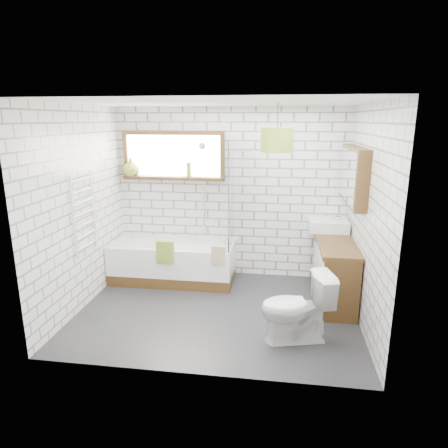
# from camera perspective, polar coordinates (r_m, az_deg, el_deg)

# --- Properties ---
(floor) EXTENTS (3.40, 2.60, 0.01)m
(floor) POSITION_cam_1_polar(r_m,az_deg,el_deg) (5.12, -0.99, -12.31)
(floor) COLOR black
(floor) RESTS_ON ground
(ceiling) EXTENTS (3.40, 2.60, 0.01)m
(ceiling) POSITION_cam_1_polar(r_m,az_deg,el_deg) (4.56, -1.14, 17.05)
(ceiling) COLOR white
(ceiling) RESTS_ON ground
(wall_back) EXTENTS (3.40, 0.01, 2.50)m
(wall_back) POSITION_cam_1_polar(r_m,az_deg,el_deg) (5.95, 0.97, 4.35)
(wall_back) COLOR white
(wall_back) RESTS_ON ground
(wall_front) EXTENTS (3.40, 0.01, 2.50)m
(wall_front) POSITION_cam_1_polar(r_m,az_deg,el_deg) (3.45, -4.56, -3.41)
(wall_front) COLOR white
(wall_front) RESTS_ON ground
(wall_left) EXTENTS (0.01, 2.60, 2.50)m
(wall_left) POSITION_cam_1_polar(r_m,az_deg,el_deg) (5.23, -19.85, 2.03)
(wall_left) COLOR white
(wall_left) RESTS_ON ground
(wall_right) EXTENTS (0.01, 2.60, 2.50)m
(wall_right) POSITION_cam_1_polar(r_m,az_deg,el_deg) (4.72, 19.82, 0.74)
(wall_right) COLOR white
(wall_right) RESTS_ON ground
(window) EXTENTS (1.52, 0.16, 0.68)m
(window) POSITION_cam_1_polar(r_m,az_deg,el_deg) (5.99, -7.27, 9.63)
(window) COLOR #392310
(window) RESTS_ON wall_back
(towel_radiator) EXTENTS (0.06, 0.52, 1.00)m
(towel_radiator) POSITION_cam_1_polar(r_m,az_deg,el_deg) (5.22, -19.36, 1.49)
(towel_radiator) COLOR white
(towel_radiator) RESTS_ON wall_left
(mirror_cabinet) EXTENTS (0.16, 1.20, 0.70)m
(mirror_cabinet) POSITION_cam_1_polar(r_m,az_deg,el_deg) (5.22, 18.02, 6.63)
(mirror_cabinet) COLOR #392310
(mirror_cabinet) RESTS_ON wall_right
(shower_riser) EXTENTS (0.02, 0.02, 1.30)m
(shower_riser) POSITION_cam_1_polar(r_m,az_deg,el_deg) (5.95, -2.92, 5.32)
(shower_riser) COLOR silver
(shower_riser) RESTS_ON wall_back
(bathtub) EXTENTS (1.78, 0.78, 0.58)m
(bathtub) POSITION_cam_1_polar(r_m,az_deg,el_deg) (5.98, -7.24, -5.28)
(bathtub) COLOR white
(bathtub) RESTS_ON floor
(shower_screen) EXTENTS (0.02, 0.72, 1.50)m
(shower_screen) POSITION_cam_1_polar(r_m,az_deg,el_deg) (5.54, 1.14, 4.37)
(shower_screen) COLOR white
(shower_screen) RESTS_ON bathtub
(towel_green) EXTENTS (0.24, 0.06, 0.32)m
(towel_green) POSITION_cam_1_polar(r_m,az_deg,el_deg) (5.53, -8.41, -4.04)
(towel_green) COLOR olive
(towel_green) RESTS_ON bathtub
(towel_beige) EXTENTS (0.19, 0.05, 0.25)m
(towel_beige) POSITION_cam_1_polar(r_m,az_deg,el_deg) (5.37, -0.80, -4.45)
(towel_beige) COLOR tan
(towel_beige) RESTS_ON bathtub
(vanity) EXTENTS (0.46, 1.42, 0.81)m
(vanity) POSITION_cam_1_polar(r_m,az_deg,el_deg) (5.48, 15.48, -6.30)
(vanity) COLOR #392310
(vanity) RESTS_ON floor
(basin) EXTENTS (0.53, 0.46, 0.15)m
(basin) POSITION_cam_1_polar(r_m,az_deg,el_deg) (5.78, 14.66, -0.12)
(basin) COLOR white
(basin) RESTS_ON vanity
(tap) EXTENTS (0.04, 0.04, 0.16)m
(tap) POSITION_cam_1_polar(r_m,az_deg,el_deg) (5.78, 16.27, 0.34)
(tap) COLOR silver
(tap) RESTS_ON vanity
(toilet) EXTENTS (0.60, 0.83, 0.76)m
(toilet) POSITION_cam_1_polar(r_m,az_deg,el_deg) (4.40, 10.27, -11.69)
(toilet) COLOR white
(toilet) RESTS_ON floor
(vase_olive) EXTENTS (0.29, 0.29, 0.26)m
(vase_olive) POSITION_cam_1_polar(r_m,az_deg,el_deg) (6.19, -13.15, 7.77)
(vase_olive) COLOR olive
(vase_olive) RESTS_ON window
(vase_dark) EXTENTS (0.22, 0.22, 0.18)m
(vase_dark) POSITION_cam_1_polar(r_m,az_deg,el_deg) (6.18, -12.84, 7.40)
(vase_dark) COLOR black
(vase_dark) RESTS_ON window
(bottle) EXTENTS (0.08, 0.08, 0.21)m
(bottle) POSITION_cam_1_polar(r_m,az_deg,el_deg) (5.93, -5.04, 7.55)
(bottle) COLOR olive
(bottle) RESTS_ON window
(pendant) EXTENTS (0.37, 0.37, 0.27)m
(pendant) POSITION_cam_1_polar(r_m,az_deg,el_deg) (4.57, 7.58, 11.84)
(pendant) COLOR olive
(pendant) RESTS_ON ceiling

